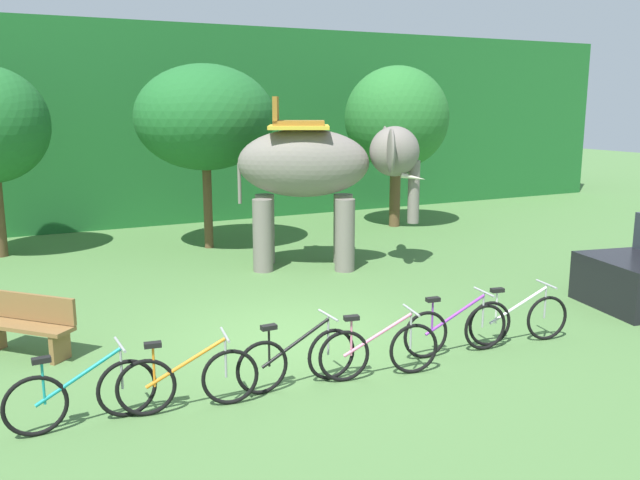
% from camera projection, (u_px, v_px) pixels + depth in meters
% --- Properties ---
extents(ground_plane, '(80.00, 80.00, 0.00)m').
position_uv_depth(ground_plane, '(290.00, 337.00, 10.67)').
color(ground_plane, '#4C753D').
extents(foliage_hedge, '(36.00, 6.00, 5.96)m').
position_uv_depth(foliage_hedge, '(119.00, 124.00, 22.23)').
color(foliage_hedge, '#1E6028').
rests_on(foliage_hedge, ground).
extents(tree_center_right, '(3.46, 3.46, 4.60)m').
position_uv_depth(tree_center_right, '(205.00, 118.00, 16.66)').
color(tree_center_right, brown).
rests_on(tree_center_right, ground).
extents(tree_left, '(3.05, 3.05, 4.72)m').
position_uv_depth(tree_left, '(397.00, 118.00, 19.71)').
color(tree_left, brown).
rests_on(tree_left, ground).
extents(elephant, '(4.15, 3.02, 3.78)m').
position_uv_depth(elephant, '(319.00, 170.00, 14.85)').
color(elephant, slate).
rests_on(elephant, ground).
extents(bike_teal, '(1.71, 0.52, 0.92)m').
position_uv_depth(bike_teal, '(82.00, 394.00, 7.67)').
color(bike_teal, black).
rests_on(bike_teal, ground).
extents(bike_orange, '(1.70, 0.52, 0.92)m').
position_uv_depth(bike_orange, '(189.00, 380.00, 8.07)').
color(bike_orange, black).
rests_on(bike_orange, ground).
extents(bike_black, '(1.71, 0.52, 0.92)m').
position_uv_depth(bike_black, '(297.00, 359.00, 8.74)').
color(bike_black, black).
rests_on(bike_black, ground).
extents(bike_pink, '(1.69, 0.52, 0.92)m').
position_uv_depth(bike_pink, '(379.00, 350.00, 9.04)').
color(bike_pink, black).
rests_on(bike_pink, ground).
extents(bike_purple, '(1.70, 0.52, 0.92)m').
position_uv_depth(bike_purple, '(456.00, 329.00, 9.89)').
color(bike_purple, black).
rests_on(bike_purple, ground).
extents(bike_white, '(1.69, 0.52, 0.92)m').
position_uv_depth(bike_white, '(518.00, 319.00, 10.35)').
color(bike_white, black).
rests_on(bike_white, ground).
extents(wooden_bench, '(1.33, 1.37, 0.89)m').
position_uv_depth(wooden_bench, '(29.00, 323.00, 9.86)').
color(wooden_bench, brown).
rests_on(wooden_bench, ground).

